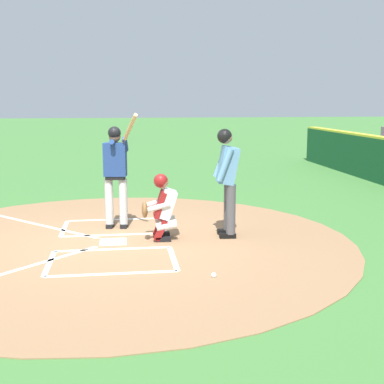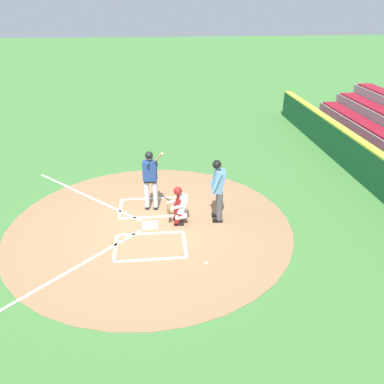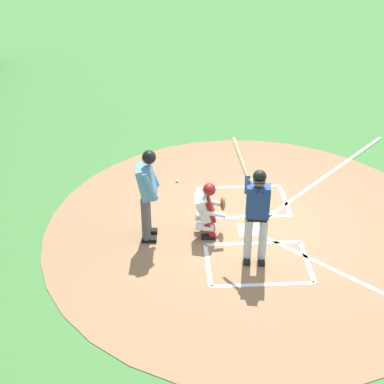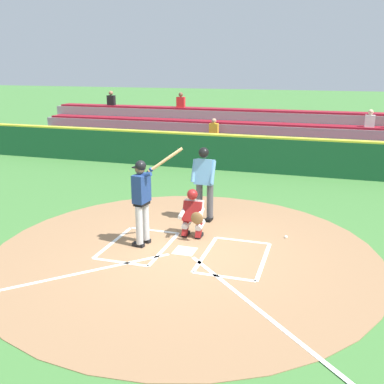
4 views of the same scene
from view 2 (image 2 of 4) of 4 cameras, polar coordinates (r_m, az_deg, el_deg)
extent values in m
plane|color=#427A38|center=(11.22, -6.13, -4.87)|extent=(120.00, 120.00, 0.00)
cylinder|color=#99704C|center=(11.22, -6.13, -4.84)|extent=(8.00, 8.00, 0.01)
cube|color=white|center=(11.21, -6.14, -4.80)|extent=(0.44, 0.44, 0.01)
cube|color=white|center=(10.35, -1.08, -7.58)|extent=(1.20, 0.08, 0.01)
cube|color=white|center=(10.39, -11.12, -7.99)|extent=(1.20, 0.08, 0.01)
cube|color=white|center=(10.83, -6.13, -6.03)|extent=(0.08, 1.80, 0.01)
cube|color=white|center=(9.84, -6.09, -9.78)|extent=(0.08, 1.80, 0.01)
cube|color=white|center=(12.14, -1.91, -2.04)|extent=(1.20, 0.08, 0.01)
cube|color=white|center=(12.18, -10.40, -2.41)|extent=(1.20, 0.08, 0.01)
cube|color=white|center=(11.60, -6.15, -3.65)|extent=(0.08, 1.80, 0.01)
cube|color=white|center=(12.66, -6.17, -0.93)|extent=(0.08, 1.80, 0.01)
cube|color=white|center=(13.26, -15.28, -0.43)|extent=(3.73, 3.73, 0.01)
cube|color=white|center=(9.76, -18.75, -11.61)|extent=(3.73, 3.73, 0.01)
cylinder|color=#BCBCBC|center=(11.85, -6.62, -0.34)|extent=(0.15, 0.15, 0.84)
cube|color=black|center=(12.09, -6.48, -2.18)|extent=(0.27, 0.16, 0.09)
cylinder|color=#BCBCBC|center=(11.81, -5.37, -0.37)|extent=(0.15, 0.15, 0.84)
cube|color=black|center=(12.05, -5.26, -2.21)|extent=(0.27, 0.16, 0.09)
cube|color=black|center=(11.62, -6.10, 1.71)|extent=(0.27, 0.37, 0.10)
cube|color=navy|center=(11.50, -6.18, 3.12)|extent=(0.29, 0.43, 0.60)
sphere|color=brown|center=(11.36, -6.26, 5.06)|extent=(0.21, 0.21, 0.21)
sphere|color=black|center=(11.32, -6.30, 5.35)|extent=(0.23, 0.23, 0.23)
cube|color=black|center=(11.43, -6.21, 5.38)|extent=(0.13, 0.18, 0.02)
cylinder|color=navy|center=(11.35, -6.36, 4.32)|extent=(0.44, 0.15, 0.21)
cylinder|color=navy|center=(11.32, -5.30, 4.31)|extent=(0.27, 0.13, 0.29)
cylinder|color=tan|center=(10.86, -4.92, 5.05)|extent=(0.71, 0.27, 0.53)
cylinder|color=tan|center=(11.25, -5.42, 4.49)|extent=(0.09, 0.10, 0.08)
cube|color=black|center=(11.15, -1.87, -4.68)|extent=(0.13, 0.26, 0.09)
cube|color=maroon|center=(11.07, -2.09, -4.00)|extent=(0.12, 0.25, 0.37)
cylinder|color=silver|center=(11.03, -1.57, -3.62)|extent=(0.16, 0.36, 0.21)
cube|color=black|center=(11.42, -1.95, -3.85)|extent=(0.13, 0.26, 0.09)
cube|color=maroon|center=(11.34, -2.16, -3.18)|extent=(0.12, 0.25, 0.37)
cylinder|color=silver|center=(11.31, -1.66, -2.81)|extent=(0.16, 0.36, 0.21)
cube|color=silver|center=(11.00, -1.59, -1.67)|extent=(0.41, 0.37, 0.52)
cube|color=maroon|center=(11.00, -2.16, -1.69)|extent=(0.42, 0.23, 0.46)
sphere|color=#9E7051|center=(10.83, -1.98, 0.04)|extent=(0.21, 0.21, 0.21)
sphere|color=maroon|center=(10.82, -2.09, 0.13)|extent=(0.24, 0.24, 0.24)
cylinder|color=silver|center=(10.83, -2.43, -2.29)|extent=(0.10, 0.45, 0.20)
cylinder|color=silver|center=(11.18, -2.51, -1.31)|extent=(0.10, 0.45, 0.20)
ellipsoid|color=brown|center=(10.84, -3.48, -2.47)|extent=(0.28, 0.11, 0.28)
cylinder|color=#4C4C51|center=(11.10, 4.06, -2.12)|extent=(0.16, 0.16, 0.86)
cube|color=black|center=(11.32, 3.74, -4.20)|extent=(0.15, 0.29, 0.09)
cylinder|color=#4C4C51|center=(11.34, 3.91, -1.45)|extent=(0.16, 0.16, 0.86)
cube|color=black|center=(11.56, 3.59, -3.49)|extent=(0.15, 0.29, 0.09)
cube|color=#5B8EB7|center=(10.88, 3.90, 1.65)|extent=(0.46, 0.39, 0.66)
sphere|color=#9E7051|center=(10.69, 3.76, 3.93)|extent=(0.22, 0.22, 0.22)
sphere|color=black|center=(10.68, 3.66, 4.03)|extent=(0.25, 0.25, 0.25)
cylinder|color=#5B8EB7|center=(10.65, 3.61, 1.24)|extent=(0.12, 0.29, 0.56)
cylinder|color=#5B8EB7|center=(11.08, 3.36, 2.30)|extent=(0.12, 0.29, 0.56)
sphere|color=white|center=(9.65, 2.10, -10.30)|extent=(0.07, 0.07, 0.07)
camera|label=1|loc=(3.61, -4.10, -46.96)|focal=49.19mm
camera|label=3|loc=(18.92, -1.71, 28.59)|focal=54.33mm
camera|label=4|loc=(11.02, -54.79, 4.64)|focal=41.27mm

